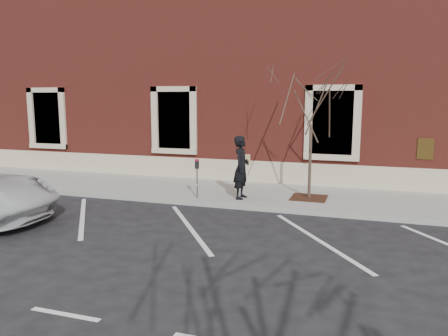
% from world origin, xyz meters
% --- Properties ---
extents(ground, '(120.00, 120.00, 0.00)m').
position_xyz_m(ground, '(0.00, 0.00, 0.00)').
color(ground, '#28282B').
rests_on(ground, ground).
extents(sidewalk_near, '(40.00, 3.50, 0.15)m').
position_xyz_m(sidewalk_near, '(0.00, 1.75, 0.07)').
color(sidewalk_near, '#A19F97').
rests_on(sidewalk_near, ground).
extents(curb_near, '(40.00, 0.12, 0.15)m').
position_xyz_m(curb_near, '(0.00, -0.05, 0.07)').
color(curb_near, '#9E9E99').
rests_on(curb_near, ground).
extents(parking_stripes, '(28.00, 4.40, 0.01)m').
position_xyz_m(parking_stripes, '(0.00, -2.20, 0.00)').
color(parking_stripes, silver).
rests_on(parking_stripes, ground).
extents(building_civic, '(40.00, 8.62, 8.00)m').
position_xyz_m(building_civic, '(0.00, 7.74, 4.00)').
color(building_civic, maroon).
rests_on(building_civic, ground).
extents(man, '(0.49, 0.72, 1.95)m').
position_xyz_m(man, '(0.53, 0.72, 1.12)').
color(man, black).
rests_on(man, sidewalk_near).
extents(parking_meter, '(0.11, 0.09, 1.23)m').
position_xyz_m(parking_meter, '(-0.80, 0.34, 1.00)').
color(parking_meter, '#595B60').
rests_on(parking_meter, sidewalk_near).
extents(tree_grate, '(1.09, 1.09, 0.03)m').
position_xyz_m(tree_grate, '(2.53, 1.41, 0.16)').
color(tree_grate, '#3F1B14').
rests_on(tree_grate, sidewalk_near).
extents(sapling, '(2.52, 2.52, 4.20)m').
position_xyz_m(sapling, '(2.53, 1.41, 3.09)').
color(sapling, '#47322B').
rests_on(sapling, sidewalk_near).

